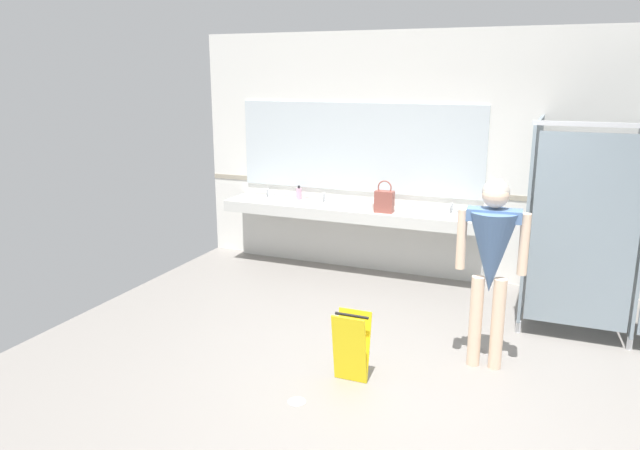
{
  "coord_description": "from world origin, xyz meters",
  "views": [
    {
      "loc": [
        1.13,
        -4.18,
        2.45
      ],
      "look_at": [
        -0.75,
        0.36,
        1.2
      ],
      "focal_mm": 33.77,
      "sensor_mm": 36.0,
      "label": 1
    }
  ],
  "objects_px": {
    "person_standing": "(492,251)",
    "soap_dispenser": "(299,194)",
    "wet_floor_sign": "(351,346)",
    "handbag": "(384,201)",
    "paper_cup": "(372,207)"
  },
  "relations": [
    {
      "from": "person_standing",
      "to": "soap_dispenser",
      "type": "height_order",
      "value": "person_standing"
    },
    {
      "from": "person_standing",
      "to": "wet_floor_sign",
      "type": "xyz_separation_m",
      "value": [
        -0.97,
        -0.67,
        -0.73
      ]
    },
    {
      "from": "handbag",
      "to": "soap_dispenser",
      "type": "bearing_deg",
      "value": 166.3
    },
    {
      "from": "soap_dispenser",
      "to": "wet_floor_sign",
      "type": "bearing_deg",
      "value": -58.18
    },
    {
      "from": "paper_cup",
      "to": "wet_floor_sign",
      "type": "xyz_separation_m",
      "value": [
        0.64,
        -2.49,
        -0.59
      ]
    },
    {
      "from": "handbag",
      "to": "wet_floor_sign",
      "type": "distance_m",
      "value": 2.61
    },
    {
      "from": "paper_cup",
      "to": "wet_floor_sign",
      "type": "relative_size",
      "value": 0.17
    },
    {
      "from": "soap_dispenser",
      "to": "wet_floor_sign",
      "type": "height_order",
      "value": "soap_dispenser"
    },
    {
      "from": "person_standing",
      "to": "wet_floor_sign",
      "type": "bearing_deg",
      "value": -145.36
    },
    {
      "from": "person_standing",
      "to": "wet_floor_sign",
      "type": "distance_m",
      "value": 1.39
    },
    {
      "from": "person_standing",
      "to": "soap_dispenser",
      "type": "xyz_separation_m",
      "value": [
        -2.7,
        2.11,
        -0.11
      ]
    },
    {
      "from": "handbag",
      "to": "soap_dispenser",
      "type": "height_order",
      "value": "handbag"
    },
    {
      "from": "person_standing",
      "to": "handbag",
      "type": "bearing_deg",
      "value": 128.78
    },
    {
      "from": "person_standing",
      "to": "paper_cup",
      "type": "relative_size",
      "value": 16.06
    },
    {
      "from": "person_standing",
      "to": "handbag",
      "type": "distance_m",
      "value": 2.32
    }
  ]
}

